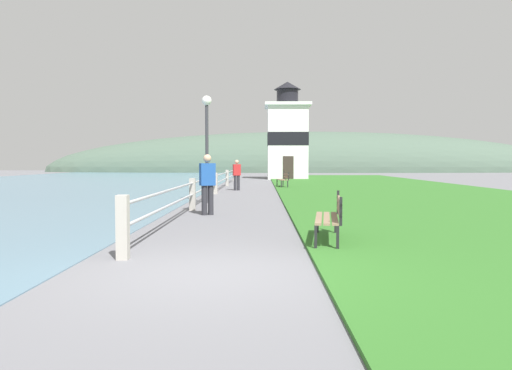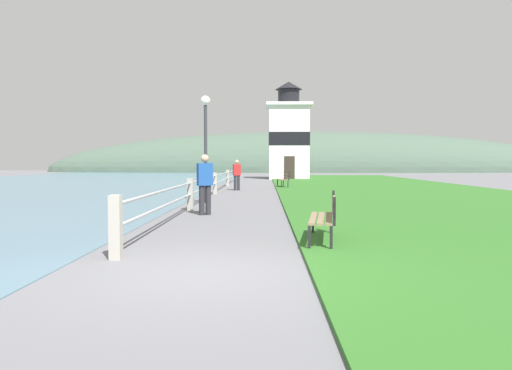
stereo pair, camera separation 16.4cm
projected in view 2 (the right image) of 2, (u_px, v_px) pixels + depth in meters
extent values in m
plane|color=slate|center=(198.00, 274.00, 6.81)|extent=(160.00, 160.00, 0.00)
cube|color=#2D6623|center=(393.00, 191.00, 25.71)|extent=(12.00, 57.17, 0.06)
cube|color=#A8A399|center=(116.00, 227.00, 7.81)|extent=(0.18, 0.18, 1.02)
cube|color=#A8A399|center=(190.00, 194.00, 15.65)|extent=(0.18, 0.18, 1.02)
cube|color=#A8A399|center=(215.00, 183.00, 23.49)|extent=(0.18, 0.18, 1.02)
cube|color=#A8A399|center=(228.00, 178.00, 31.33)|extent=(0.18, 0.18, 1.02)
cube|color=#A8A399|center=(235.00, 175.00, 39.17)|extent=(0.18, 0.18, 1.02)
cylinder|color=#B2B2B7|center=(215.00, 176.00, 23.47)|extent=(0.06, 31.40, 0.06)
cylinder|color=#B2B2B7|center=(215.00, 183.00, 23.49)|extent=(0.06, 31.40, 0.06)
cube|color=#846B51|center=(313.00, 218.00, 9.42)|extent=(0.36, 1.96, 0.04)
cube|color=#846B51|center=(321.00, 218.00, 9.40)|extent=(0.36, 1.96, 0.04)
cube|color=#846B51|center=(329.00, 218.00, 9.38)|extent=(0.36, 1.96, 0.04)
cube|color=#846B51|center=(334.00, 202.00, 9.35)|extent=(0.30, 1.96, 0.11)
cube|color=#846B51|center=(334.00, 210.00, 9.36)|extent=(0.30, 1.96, 0.11)
cube|color=black|center=(309.00, 239.00, 8.49)|extent=(0.06, 0.06, 0.45)
cube|color=black|center=(313.00, 225.00, 10.39)|extent=(0.06, 0.06, 0.45)
cube|color=black|center=(331.00, 239.00, 8.44)|extent=(0.06, 0.06, 0.45)
cube|color=black|center=(331.00, 225.00, 10.33)|extent=(0.06, 0.06, 0.45)
cube|color=black|center=(334.00, 211.00, 8.41)|extent=(0.06, 0.06, 0.49)
cube|color=black|center=(333.00, 202.00, 10.30)|extent=(0.06, 0.06, 0.49)
cube|color=#846B51|center=(280.00, 180.00, 29.33)|extent=(0.32, 1.71, 0.04)
cube|color=#846B51|center=(283.00, 180.00, 29.34)|extent=(0.32, 1.71, 0.04)
cube|color=#846B51|center=(285.00, 180.00, 29.36)|extent=(0.32, 1.71, 0.04)
cube|color=#846B51|center=(286.00, 174.00, 29.35)|extent=(0.26, 1.70, 0.11)
cube|color=#846B51|center=(286.00, 177.00, 29.36)|extent=(0.26, 1.70, 0.11)
cube|color=black|center=(282.00, 184.00, 28.51)|extent=(0.06, 0.06, 0.45)
cube|color=black|center=(277.00, 183.00, 30.15)|extent=(0.06, 0.06, 0.45)
cube|color=black|center=(288.00, 184.00, 28.55)|extent=(0.06, 0.06, 0.45)
cube|color=black|center=(283.00, 183.00, 30.19)|extent=(0.06, 0.06, 0.45)
cube|color=black|center=(289.00, 176.00, 28.53)|extent=(0.06, 0.06, 0.49)
cube|color=black|center=(284.00, 175.00, 30.18)|extent=(0.06, 0.06, 0.49)
cube|color=white|center=(289.00, 143.00, 44.02)|extent=(3.45, 3.45, 6.35)
cube|color=black|center=(289.00, 139.00, 44.00)|extent=(3.49, 3.49, 1.14)
cube|color=white|center=(289.00, 105.00, 43.86)|extent=(3.96, 3.96, 0.25)
cylinder|color=black|center=(289.00, 97.00, 43.83)|extent=(1.90, 1.90, 1.26)
cone|color=black|center=(289.00, 86.00, 43.78)|extent=(2.37, 2.37, 0.69)
cube|color=#332823|center=(289.00, 168.00, 42.38)|extent=(0.90, 0.06, 2.00)
cylinder|color=#28282D|center=(202.00, 200.00, 14.29)|extent=(0.16, 0.16, 0.85)
cylinder|color=#28282D|center=(208.00, 200.00, 14.36)|extent=(0.16, 0.16, 0.85)
cube|color=#1E4C99|center=(205.00, 174.00, 14.29)|extent=(0.48, 0.38, 0.64)
sphere|color=tan|center=(205.00, 158.00, 14.27)|extent=(0.23, 0.23, 0.23)
cylinder|color=#28282D|center=(235.00, 183.00, 26.52)|extent=(0.15, 0.15, 0.80)
cylinder|color=#28282D|center=(238.00, 183.00, 26.56)|extent=(0.15, 0.15, 0.80)
cube|color=#B22323|center=(237.00, 170.00, 26.51)|extent=(0.44, 0.32, 0.60)
sphere|color=tan|center=(237.00, 162.00, 26.49)|extent=(0.22, 0.22, 0.22)
cylinder|color=#333338|center=(206.00, 154.00, 18.43)|extent=(0.12, 0.12, 3.60)
sphere|color=white|center=(205.00, 101.00, 18.33)|extent=(0.36, 0.36, 0.36)
ellipsoid|color=#475B4C|center=(312.00, 172.00, 74.70)|extent=(80.00, 16.00, 12.00)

